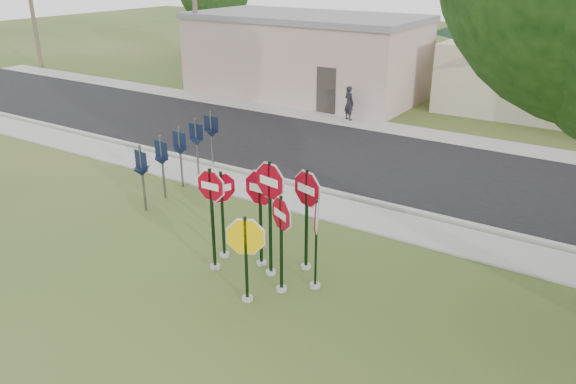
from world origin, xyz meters
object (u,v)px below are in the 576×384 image
Objects in this scene: stop_sign_yellow at (246,249)px; pedestrian at (349,103)px; stop_sign_center at (270,201)px; stop_sign_left at (212,206)px.

stop_sign_yellow is 14.95m from pedestrian.
stop_sign_center reaches higher than pedestrian.
stop_sign_left is 1.71× the size of pedestrian.
stop_sign_left is (-1.46, 0.67, 0.38)m from stop_sign_yellow.
pedestrian is (-3.36, 13.47, -0.79)m from stop_sign_left.
stop_sign_yellow is 1.36× the size of pedestrian.
stop_sign_center is 1.11× the size of stop_sign_left.
pedestrian is at bearing 108.81° from stop_sign_yellow.
stop_sign_center is 1.38m from stop_sign_left.
pedestrian is at bearing 109.63° from stop_sign_center.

